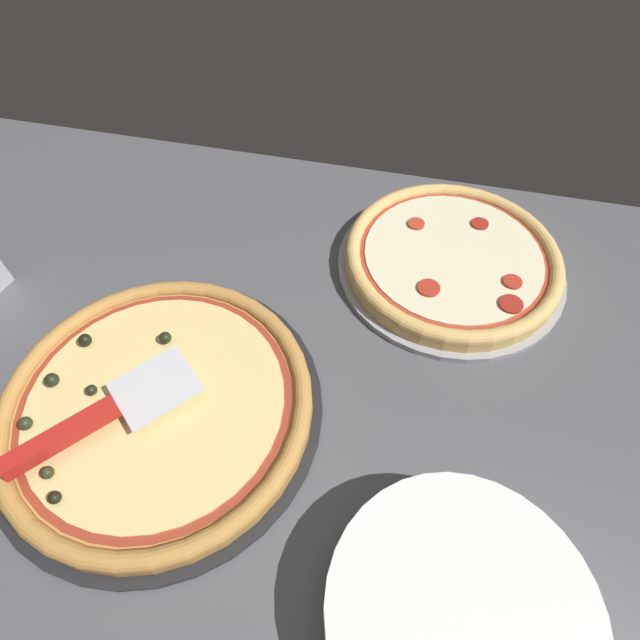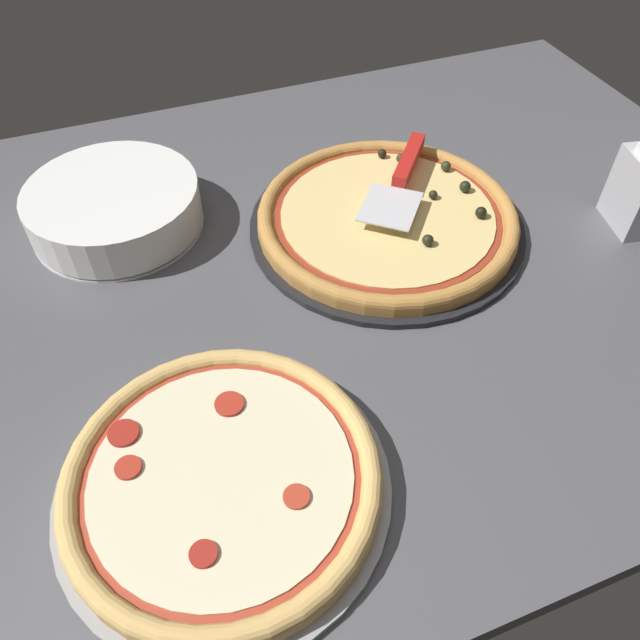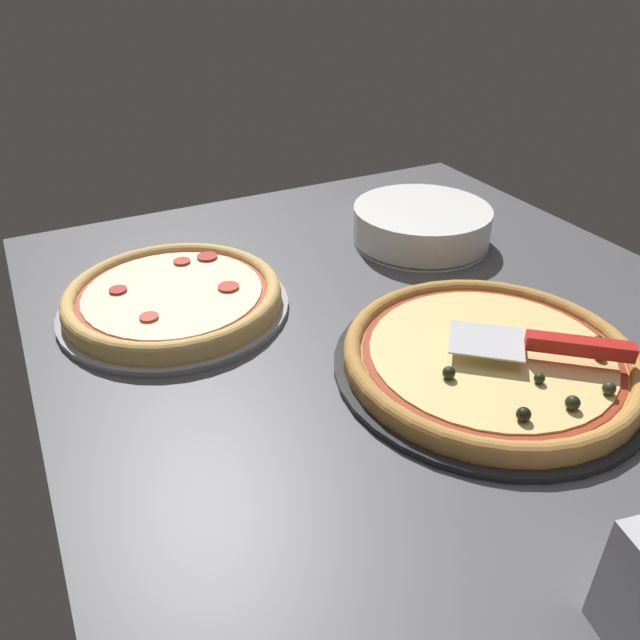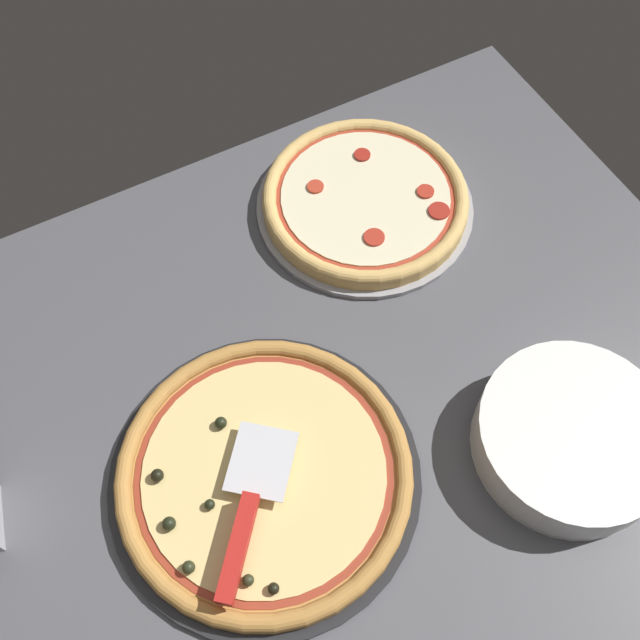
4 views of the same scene
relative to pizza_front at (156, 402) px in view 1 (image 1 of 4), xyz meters
The scene contains 7 objects.
ground_plane 9.12cm from the pizza_front, 29.50° to the left, with size 138.22×104.34×3.60cm, color #4C4C51.
pizza_pan_front 1.81cm from the pizza_front, ahead, with size 42.15×42.15×1.00cm, color black.
pizza_front is the anchor object (origin of this frame).
pizza_pan_back 48.52cm from the pizza_front, 43.94° to the left, with size 35.80×35.80×1.00cm, color #939399.
pizza_back 48.49cm from the pizza_front, 43.93° to the left, with size 33.65×33.65×3.18cm.
serving_spatula 8.59cm from the pizza_front, 132.95° to the right, with size 18.74×20.92×2.00cm.
plate_stack 41.46cm from the pizza_front, 21.89° to the right, with size 25.92×25.92×7.00cm.
Camera 1 is at (19.70, -28.05, 59.29)cm, focal length 28.00 mm.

